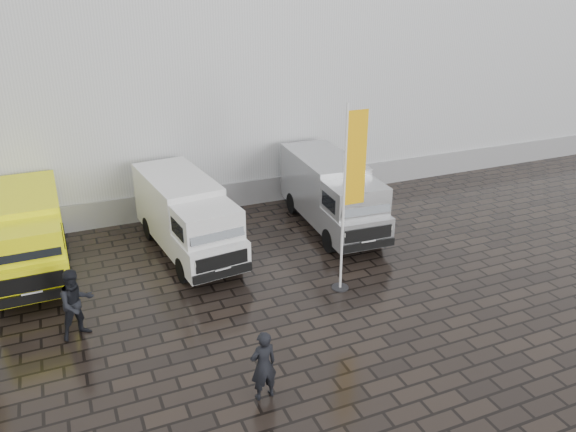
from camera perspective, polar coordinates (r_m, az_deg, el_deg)
name	(u,v)px	position (r m, az deg, el deg)	size (l,w,h in m)	color
ground	(316,307)	(15.73, 2.84, -9.24)	(120.00, 120.00, 0.00)	black
exhibition_hall	(214,31)	(29.11, -7.57, 18.18)	(44.00, 16.00, 12.00)	silver
hall_plinth	(276,189)	(22.80, -1.25, 2.80)	(44.00, 0.15, 1.00)	gray
van_yellow	(28,238)	(18.56, -24.91, -2.01)	(2.02, 5.24, 2.42)	#FCFF0D
van_white	(187,218)	(18.44, -10.21, -0.24)	(1.87, 5.61, 2.43)	white
van_silver	(332,195)	(20.11, 4.46, 2.13)	(1.90, 5.71, 2.47)	#ACAEB1
flagpole	(350,189)	(15.43, 6.33, 2.77)	(0.88, 0.50, 5.46)	black
wheelie_bin	(330,185)	(23.13, 4.33, 3.15)	(0.65, 0.65, 1.08)	black
person_front	(263,365)	(12.31, -2.52, -14.92)	(0.61, 0.40, 1.66)	black
person_tent	(76,303)	(15.07, -20.70, -8.32)	(0.91, 0.71, 1.87)	black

